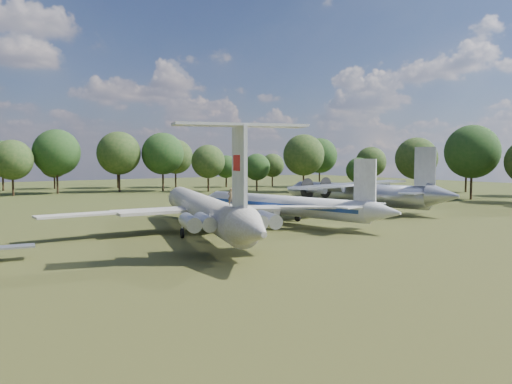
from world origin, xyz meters
TOP-DOWN VIEW (x-y plane):
  - ground at (0.00, 0.00)m, footprint 300.00×300.00m
  - il62_airliner at (3.73, 0.45)m, footprint 49.01×56.28m
  - tu104_jet at (18.18, 3.71)m, footprint 35.27×42.58m
  - an12_transport at (37.99, 8.44)m, footprint 38.61×41.40m
  - person_on_il62 at (-0.11, -12.04)m, footprint 0.70×0.64m

SIDE VIEW (x-z plane):
  - ground at x=0.00m, z-range 0.00..0.00m
  - tu104_jet at x=18.18m, z-range 0.00..3.77m
  - an12_transport at x=37.99m, z-range 0.00..4.64m
  - il62_airliner at x=3.73m, z-range 0.00..4.67m
  - person_on_il62 at x=-0.11m, z-range 4.67..6.28m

